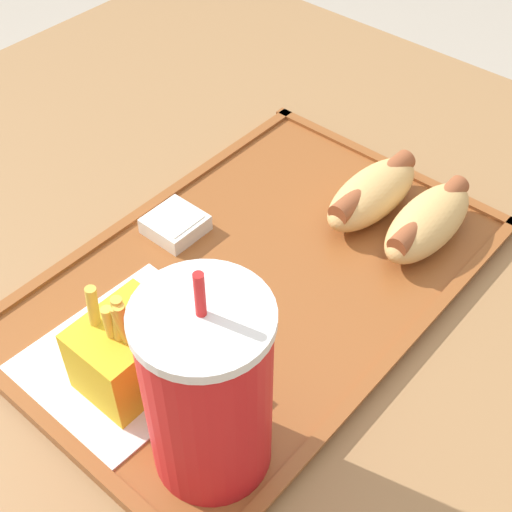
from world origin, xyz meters
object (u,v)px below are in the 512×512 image
hot_dog_far (428,221)px  sauce_cup_mayo (175,224)px  soda_cup (208,391)px  fries_carton (124,349)px  hot_dog_near (372,193)px

hot_dog_far → sauce_cup_mayo: bearing=-52.0°
soda_cup → fries_carton: 0.11m
hot_dog_far → sauce_cup_mayo: size_ratio=2.50×
hot_dog_near → soda_cup: bearing=12.3°
hot_dog_far → fries_carton: fries_carton is taller
fries_carton → soda_cup: bearing=86.6°
hot_dog_far → hot_dog_near: size_ratio=1.00×
soda_cup → sauce_cup_mayo: soda_cup is taller
hot_dog_far → fries_carton: size_ratio=1.18×
soda_cup → fries_carton: soda_cup is taller
hot_dog_near → sauce_cup_mayo: (0.16, -0.13, -0.02)m
fries_carton → sauce_cup_mayo: size_ratio=2.12×
soda_cup → sauce_cup_mayo: size_ratio=3.79×
soda_cup → hot_dog_far: bearing=-179.7°
hot_dog_far → fries_carton: 0.33m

